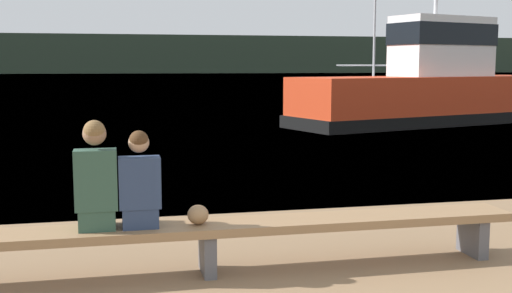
# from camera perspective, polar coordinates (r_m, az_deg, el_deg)

# --- Properties ---
(water_surface) EXTENTS (240.00, 240.00, 0.00)m
(water_surface) POSITION_cam_1_polar(r_m,az_deg,el_deg) (128.52, -11.89, 6.21)
(water_surface) COLOR #386084
(water_surface) RESTS_ON ground
(far_shoreline) EXTENTS (600.00, 12.00, 9.21)m
(far_shoreline) POSITION_cam_1_polar(r_m,az_deg,el_deg) (161.59, -12.08, 8.03)
(far_shoreline) COLOR #2D3D2D
(far_shoreline) RESTS_ON ground
(bench_main) EXTENTS (6.34, 0.53, 0.50)m
(bench_main) POSITION_cam_1_polar(r_m,az_deg,el_deg) (6.31, -4.35, -7.64)
(bench_main) COLOR #8E6B47
(bench_main) RESTS_ON ground
(person_left) EXTENTS (0.39, 0.37, 1.03)m
(person_left) POSITION_cam_1_polar(r_m,az_deg,el_deg) (6.13, -14.04, -2.97)
(person_left) COLOR #2D4C3D
(person_left) RESTS_ON bench_main
(person_right) EXTENTS (0.39, 0.37, 0.93)m
(person_right) POSITION_cam_1_polar(r_m,az_deg,el_deg) (6.15, -10.30, -3.46)
(person_right) COLOR navy
(person_right) RESTS_ON bench_main
(shopping_bag) EXTENTS (0.20, 0.22, 0.19)m
(shopping_bag) POSITION_cam_1_polar(r_m,az_deg,el_deg) (6.25, -5.18, -6.05)
(shopping_bag) COLOR #9E754C
(shopping_bag) RESTS_ON bench_main
(tugboat_red) EXTENTS (10.82, 5.66, 5.83)m
(tugboat_red) POSITION_cam_1_polar(r_m,az_deg,el_deg) (23.10, 15.38, 4.85)
(tugboat_red) COLOR red
(tugboat_red) RESTS_ON water_surface
(moored_sailboat) EXTENTS (8.81, 5.20, 9.25)m
(moored_sailboat) POSITION_cam_1_polar(r_m,az_deg,el_deg) (34.74, 11.08, 4.75)
(moored_sailboat) COLOR silver
(moored_sailboat) RESTS_ON water_surface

